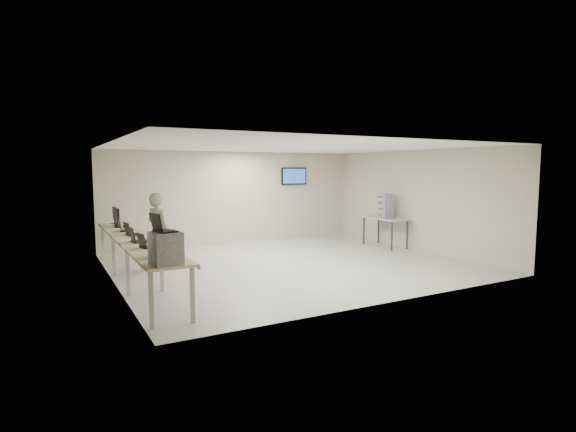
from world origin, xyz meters
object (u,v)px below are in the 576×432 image
soldier (158,231)px  workbench (136,242)px  equipment_box (166,248)px  side_table (385,220)px

soldier → workbench: bearing=120.7°
equipment_box → workbench: bearing=84.2°
equipment_box → side_table: (7.25, 3.59, -0.35)m
workbench → side_table: size_ratio=4.17×
workbench → equipment_box: equipment_box is taller
workbench → soldier: (0.66, 0.97, 0.05)m
workbench → side_table: bearing=6.6°
soldier → side_table: size_ratio=1.22×
workbench → side_table: 7.24m
equipment_box → side_table: equipment_box is taller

